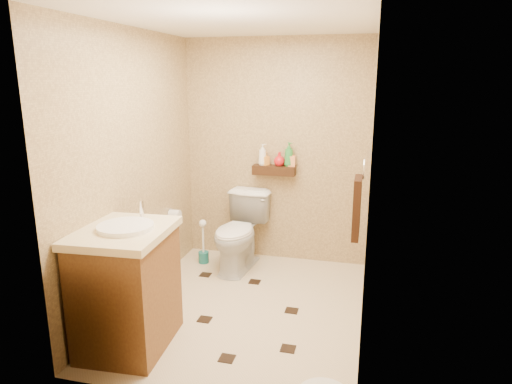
# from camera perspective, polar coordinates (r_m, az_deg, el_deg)

# --- Properties ---
(ground) EXTENTS (2.50, 2.50, 0.00)m
(ground) POSITION_cam_1_polar(r_m,az_deg,el_deg) (4.17, -1.34, -14.30)
(ground) COLOR beige
(ground) RESTS_ON ground
(wall_back) EXTENTS (2.00, 0.04, 2.40)m
(wall_back) POSITION_cam_1_polar(r_m,az_deg,el_deg) (4.95, 2.49, 4.97)
(wall_back) COLOR tan
(wall_back) RESTS_ON ground
(wall_front) EXTENTS (2.00, 0.04, 2.40)m
(wall_front) POSITION_cam_1_polar(r_m,az_deg,el_deg) (2.61, -8.89, -3.51)
(wall_front) COLOR tan
(wall_front) RESTS_ON ground
(wall_left) EXTENTS (0.04, 2.50, 2.40)m
(wall_left) POSITION_cam_1_polar(r_m,az_deg,el_deg) (4.13, -14.93, 2.69)
(wall_left) COLOR tan
(wall_left) RESTS_ON ground
(wall_right) EXTENTS (0.04, 2.50, 2.40)m
(wall_right) POSITION_cam_1_polar(r_m,az_deg,el_deg) (3.62, 14.00, 1.18)
(wall_right) COLOR tan
(wall_right) RESTS_ON ground
(ceiling) EXTENTS (2.00, 2.50, 0.02)m
(ceiling) POSITION_cam_1_polar(r_m,az_deg,el_deg) (3.69, -1.56, 20.58)
(ceiling) COLOR white
(ceiling) RESTS_ON wall_back
(wall_shelf) EXTENTS (0.46, 0.14, 0.10)m
(wall_shelf) POSITION_cam_1_polar(r_m,az_deg,el_deg) (4.90, 2.27, 2.75)
(wall_shelf) COLOR #361F0E
(wall_shelf) RESTS_ON wall_back
(floor_accents) EXTENTS (1.18, 1.44, 0.01)m
(floor_accents) POSITION_cam_1_polar(r_m,az_deg,el_deg) (4.11, -1.51, -14.71)
(floor_accents) COLOR black
(floor_accents) RESTS_ON ground
(toilet) EXTENTS (0.53, 0.83, 0.81)m
(toilet) POSITION_cam_1_polar(r_m,az_deg,el_deg) (4.82, -2.10, -5.07)
(toilet) COLOR white
(toilet) RESTS_ON ground
(vanity) EXTENTS (0.67, 0.80, 1.07)m
(vanity) POSITION_cam_1_polar(r_m,az_deg,el_deg) (3.59, -15.80, -11.27)
(vanity) COLOR brown
(vanity) RESTS_ON ground
(toilet_brush) EXTENTS (0.11, 0.11, 0.49)m
(toilet_brush) POSITION_cam_1_polar(r_m,az_deg,el_deg) (5.07, -6.60, -6.93)
(toilet_brush) COLOR #1A6B6A
(toilet_brush) RESTS_ON ground
(towel_ring) EXTENTS (0.12, 0.30, 0.76)m
(towel_ring) POSITION_cam_1_polar(r_m,az_deg,el_deg) (3.92, 12.56, -1.59)
(towel_ring) COLOR silver
(towel_ring) RESTS_ON wall_right
(toilet_paper) EXTENTS (0.12, 0.11, 0.12)m
(toilet_paper) POSITION_cam_1_polar(r_m,az_deg,el_deg) (4.81, -10.13, -2.84)
(toilet_paper) COLOR white
(toilet_paper) RESTS_ON wall_left
(bottle_a) EXTENTS (0.11, 0.11, 0.23)m
(bottle_a) POSITION_cam_1_polar(r_m,az_deg,el_deg) (4.90, 0.83, 4.71)
(bottle_a) COLOR white
(bottle_a) RESTS_ON wall_shelf
(bottle_b) EXTENTS (0.09, 0.09, 0.14)m
(bottle_b) POSITION_cam_1_polar(r_m,az_deg,el_deg) (4.90, 1.19, 4.21)
(bottle_b) COLOR #F29D33
(bottle_b) RESTS_ON wall_shelf
(bottle_c) EXTENTS (0.14, 0.14, 0.15)m
(bottle_c) POSITION_cam_1_polar(r_m,az_deg,el_deg) (4.87, 2.93, 4.15)
(bottle_c) COLOR red
(bottle_c) RESTS_ON wall_shelf
(bottle_d) EXTENTS (0.14, 0.14, 0.26)m
(bottle_d) POSITION_cam_1_polar(r_m,az_deg,el_deg) (4.84, 4.14, 4.72)
(bottle_d) COLOR #2C8437
(bottle_d) RESTS_ON wall_shelf
(bottle_e) EXTENTS (0.09, 0.09, 0.17)m
(bottle_e) POSITION_cam_1_polar(r_m,az_deg,el_deg) (4.84, 4.48, 4.19)
(bottle_e) COLOR #FF9354
(bottle_e) RESTS_ON wall_shelf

